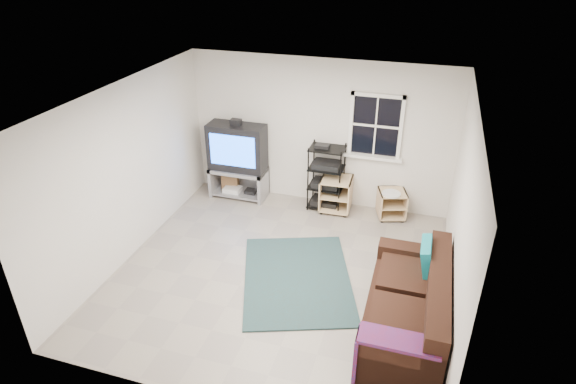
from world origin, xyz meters
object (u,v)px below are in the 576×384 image
(av_rack, at_px, (326,181))
(side_table_right, at_px, (391,202))
(sofa, at_px, (409,308))
(tv_unit, at_px, (238,155))
(side_table_left, at_px, (336,192))

(av_rack, distance_m, side_table_right, 1.18)
(av_rack, bearing_deg, side_table_right, 0.64)
(sofa, bearing_deg, av_rack, 121.71)
(side_table_right, relative_size, sofa, 0.27)
(av_rack, height_order, side_table_right, av_rack)
(tv_unit, height_order, sofa, tv_unit)
(side_table_left, height_order, side_table_right, side_table_left)
(side_table_left, bearing_deg, sofa, -61.39)
(side_table_right, xyz_separation_m, sofa, (0.51, -2.70, 0.05))
(av_rack, height_order, sofa, av_rack)
(av_rack, xyz_separation_m, side_table_right, (1.15, 0.01, -0.23))
(av_rack, bearing_deg, tv_unit, -178.55)
(side_table_right, bearing_deg, tv_unit, -178.88)
(side_table_left, bearing_deg, tv_unit, -178.83)
(av_rack, relative_size, sofa, 0.58)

